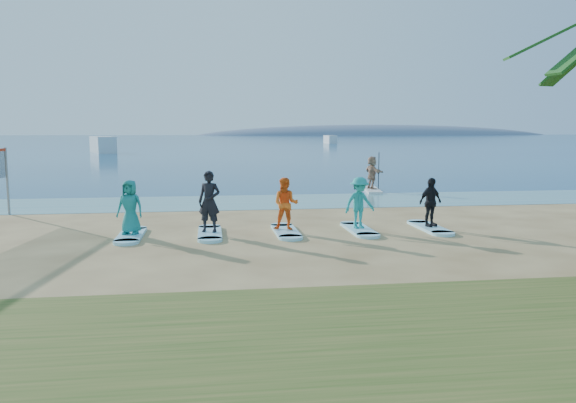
{
  "coord_description": "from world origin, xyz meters",
  "views": [
    {
      "loc": [
        -0.89,
        -13.83,
        3.16
      ],
      "look_at": [
        1.34,
        2.0,
        1.1
      ],
      "focal_mm": 35.0,
      "sensor_mm": 36.0,
      "label": 1
    }
  ],
  "objects": [
    {
      "name": "student_0",
      "position": [
        -3.22,
        3.01,
        0.89
      ],
      "size": [
        0.89,
        0.69,
        1.6
      ],
      "primitive_type": "imported",
      "rotation": [
        0.0,
        0.0,
        -0.26
      ],
      "color": "#1A7D79",
      "rests_on": "surfboard_0"
    },
    {
      "name": "student_1",
      "position": [
        -0.91,
        3.01,
        1.01
      ],
      "size": [
        0.78,
        0.63,
        1.84
      ],
      "primitive_type": "imported",
      "rotation": [
        0.0,
        0.0,
        -0.33
      ],
      "color": "black",
      "rests_on": "surfboard_1"
    },
    {
      "name": "boat_offshore_a",
      "position": [
        -15.17,
        65.37,
        0.0
      ],
      "size": [
        4.89,
        8.71,
        2.2
      ],
      "primitive_type": "cube",
      "rotation": [
        0.0,
        0.0,
        0.32
      ],
      "color": "silver",
      "rests_on": "ground"
    },
    {
      "name": "student_2",
      "position": [
        1.41,
        3.01,
        0.89
      ],
      "size": [
        0.92,
        0.8,
        1.61
      ],
      "primitive_type": "imported",
      "rotation": [
        0.0,
        0.0,
        -0.28
      ],
      "color": "orange",
      "rests_on": "surfboard_2"
    },
    {
      "name": "surfboard_2",
      "position": [
        1.41,
        3.01,
        0.04
      ],
      "size": [
        0.7,
        2.2,
        0.09
      ],
      "primitive_type": "cube",
      "color": "#9FE3F6",
      "rests_on": "ground"
    },
    {
      "name": "island_ridge",
      "position": [
        95.0,
        300.0,
        0.0
      ],
      "size": [
        220.0,
        56.0,
        18.0
      ],
      "primitive_type": "ellipsoid",
      "color": "slate",
      "rests_on": "ground"
    },
    {
      "name": "ground",
      "position": [
        0.0,
        0.0,
        0.0
      ],
      "size": [
        600.0,
        600.0,
        0.0
      ],
      "primitive_type": "plane",
      "color": "tan",
      "rests_on": "ground"
    },
    {
      "name": "student_3",
      "position": [
        3.73,
        3.01,
        0.89
      ],
      "size": [
        1.16,
        0.88,
        1.6
      ],
      "primitive_type": "imported",
      "rotation": [
        0.0,
        0.0,
        0.31
      ],
      "color": "teal",
      "rests_on": "surfboard_3"
    },
    {
      "name": "paddleboard",
      "position": [
        7.39,
        14.03,
        0.06
      ],
      "size": [
        1.16,
        3.07,
        0.12
      ],
      "primitive_type": "cube",
      "rotation": [
        0.0,
        0.0,
        -0.16
      ],
      "color": "silver",
      "rests_on": "ground"
    },
    {
      "name": "paddleboarder",
      "position": [
        7.39,
        14.03,
        0.96
      ],
      "size": [
        0.82,
        1.63,
        1.68
      ],
      "primitive_type": "imported",
      "rotation": [
        0.0,
        0.0,
        1.79
      ],
      "color": "tan",
      "rests_on": "paddleboard"
    },
    {
      "name": "shallow_water",
      "position": [
        0.0,
        10.5,
        0.01
      ],
      "size": [
        600.0,
        600.0,
        0.0
      ],
      "primitive_type": "plane",
      "color": "teal",
      "rests_on": "ground"
    },
    {
      "name": "surfboard_4",
      "position": [
        6.05,
        3.01,
        0.04
      ],
      "size": [
        0.7,
        2.2,
        0.09
      ],
      "primitive_type": "cube",
      "color": "#9FE3F6",
      "rests_on": "ground"
    },
    {
      "name": "surfboard_3",
      "position": [
        3.73,
        3.01,
        0.04
      ],
      "size": [
        0.7,
        2.2,
        0.09
      ],
      "primitive_type": "cube",
      "color": "#9FE3F6",
      "rests_on": "ground"
    },
    {
      "name": "ocean",
      "position": [
        0.0,
        160.0,
        0.01
      ],
      "size": [
        600.0,
        600.0,
        0.0
      ],
      "primitive_type": "plane",
      "color": "navy",
      "rests_on": "ground"
    },
    {
      "name": "boat_offshore_b",
      "position": [
        26.34,
        111.16,
        0.0
      ],
      "size": [
        2.01,
        5.71,
        1.8
      ],
      "primitive_type": "cube",
      "rotation": [
        0.0,
        0.0,
        0.03
      ],
      "color": "silver",
      "rests_on": "ground"
    },
    {
      "name": "surfboard_0",
      "position": [
        -3.22,
        3.01,
        0.04
      ],
      "size": [
        0.7,
        2.2,
        0.09
      ],
      "primitive_type": "cube",
      "color": "#9FE3F6",
      "rests_on": "ground"
    },
    {
      "name": "surfboard_1",
      "position": [
        -0.91,
        3.01,
        0.04
      ],
      "size": [
        0.7,
        2.2,
        0.09
      ],
      "primitive_type": "cube",
      "color": "#9FE3F6",
      "rests_on": "ground"
    },
    {
      "name": "student_4",
      "position": [
        6.05,
        3.01,
        0.87
      ],
      "size": [
        0.99,
        0.72,
        1.55
      ],
      "primitive_type": "imported",
      "rotation": [
        0.0,
        0.0,
        0.43
      ],
      "color": "black",
      "rests_on": "surfboard_4"
    }
  ]
}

